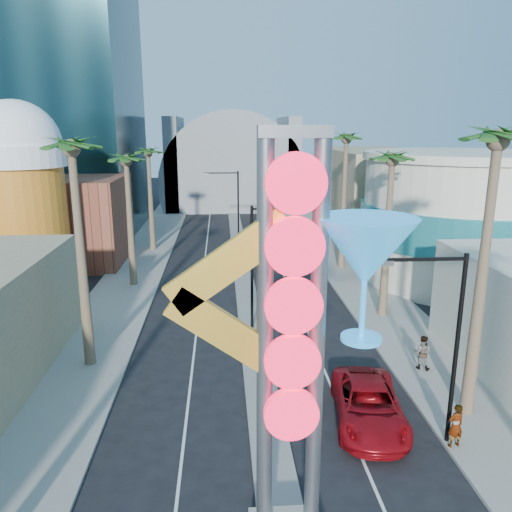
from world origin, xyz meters
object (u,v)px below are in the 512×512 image
Objects in this scene: red_pickup at (368,405)px; pedestrian_b at (422,352)px; neon_sign at (322,329)px; pedestrian_a at (456,425)px.

pedestrian_b is (4.16, 4.45, 0.22)m from red_pickup.
neon_sign is 6.81× the size of pedestrian_a.
pedestrian_b is at bearing -113.96° from pedestrian_a.
neon_sign is at bearing 22.65° from pedestrian_a.
pedestrian_a reaches higher than red_pickup.
neon_sign is 10.00m from red_pickup.
red_pickup is 3.57m from pedestrian_a.
neon_sign is at bearing -110.37° from red_pickup.
pedestrian_b is at bearing 55.24° from neon_sign.
pedestrian_b is (1.27, 6.54, 0.00)m from pedestrian_a.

